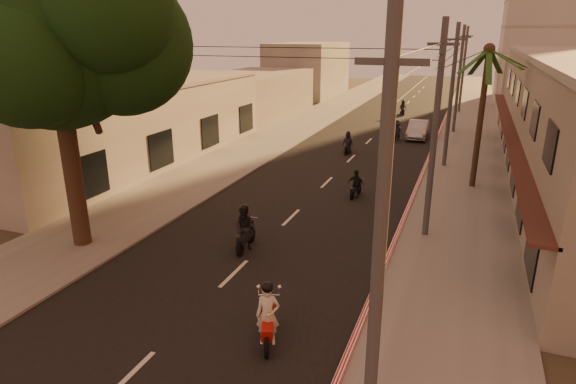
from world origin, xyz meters
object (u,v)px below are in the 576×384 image
palm_tree (488,58)px  scooter_mid_a (245,229)px  broadleaf_tree (63,31)px  scooter_far_a (348,144)px  scooter_red (268,316)px  scooter_mid_b (356,185)px  scooter_far_b (397,131)px  parked_car (418,129)px  scooter_far_c (403,108)px

palm_tree → scooter_mid_a: size_ratio=4.10×
broadleaf_tree → scooter_far_a: 21.57m
scooter_mid_a → scooter_red: bearing=-64.3°
palm_tree → scooter_mid_a: bearing=-125.3°
scooter_mid_a → scooter_far_a: (-0.11, 17.33, -0.15)m
broadleaf_tree → scooter_mid_b: size_ratio=7.54×
scooter_mid_b → scooter_far_a: size_ratio=0.95×
scooter_mid_b → scooter_far_a: scooter_far_a is taller
broadleaf_tree → scooter_far_a: (6.01, 19.22, -7.73)m
scooter_mid_b → scooter_far_b: bearing=97.0°
scooter_red → parked_car: bearing=69.0°
scooter_mid_a → parked_car: scooter_mid_a is taller
palm_tree → scooter_red: size_ratio=4.19×
scooter_far_a → scooter_far_c: bearing=84.3°
broadleaf_tree → scooter_mid_b: broadleaf_tree is taller
parked_car → scooter_far_a: bearing=-120.6°
palm_tree → scooter_far_a: (-8.60, 5.36, -6.40)m
parked_car → broadleaf_tree: bearing=-112.2°
palm_tree → scooter_far_a: 11.99m
scooter_red → scooter_mid_a: (-3.28, 5.36, 0.02)m
scooter_red → scooter_far_a: (-3.39, 22.69, -0.13)m
palm_tree → scooter_mid_a: (-8.49, -11.97, -6.26)m
broadleaf_tree → palm_tree: 20.18m
palm_tree → scooter_far_c: size_ratio=5.08×
scooter_mid_b → scooter_far_c: bearing=99.5°
scooter_far_a → scooter_far_c: 18.69m
scooter_far_b → scooter_far_c: (-1.37, 12.95, -0.04)m
scooter_far_a → broadleaf_tree: bearing=-109.2°
scooter_mid_a → scooter_far_c: scooter_mid_a is taller
scooter_mid_b → scooter_far_b: 15.02m
scooter_mid_a → scooter_far_c: size_ratio=1.24×
palm_tree → scooter_red: (-5.21, -17.33, -6.28)m
broadleaf_tree → scooter_mid_a: bearing=17.1°
scooter_far_c → scooter_far_a: bearing=-112.7°
scooter_mid_a → parked_car: bearing=75.0°
scooter_red → scooter_far_c: (-2.12, 41.34, -0.13)m
scooter_mid_b → scooter_far_a: 9.73m
scooter_far_a → scooter_far_b: size_ratio=0.99×
scooter_red → scooter_far_a: size_ratio=1.15×
scooter_mid_b → broadleaf_tree: bearing=-125.2°
scooter_far_a → scooter_far_b: 6.27m
palm_tree → scooter_far_b: 14.09m
palm_tree → scooter_mid_b: bearing=-145.8°
scooter_mid_b → scooter_far_c: 28.01m
broadleaf_tree → scooter_far_c: broadleaf_tree is taller
scooter_far_b → broadleaf_tree: bearing=-102.4°
scooter_far_b → scooter_far_c: size_ratio=1.06×
palm_tree → scooter_mid_b: palm_tree is taller
broadleaf_tree → palm_tree: broadleaf_tree is taller
scooter_mid_a → scooter_mid_b: bearing=65.8°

